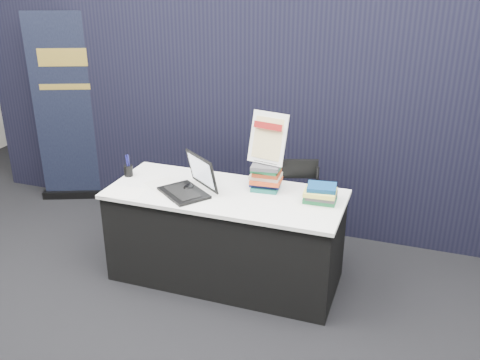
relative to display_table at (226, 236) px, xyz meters
name	(u,v)px	position (x,y,z in m)	size (l,w,h in m)	color
floor	(199,316)	(0.00, -0.55, -0.38)	(8.00, 8.00, 0.00)	black
wall_back	(323,13)	(0.00, 3.45, 1.37)	(8.00, 0.02, 3.50)	beige
drape_partition	(266,102)	(0.00, 1.05, 0.82)	(6.00, 0.08, 2.40)	black
display_table	(226,236)	(0.00, 0.00, 0.00)	(1.80, 0.75, 0.75)	black
laptop	(186,184)	(-0.28, -0.08, 0.44)	(0.46, 0.49, 0.28)	black
mouse	(188,187)	(-0.28, -0.04, 0.39)	(0.08, 0.12, 0.04)	black
brochure_left	(124,192)	(-0.72, -0.26, 0.38)	(0.30, 0.21, 0.00)	white
brochure_mid	(166,186)	(-0.47, -0.05, 0.38)	(0.33, 0.23, 0.00)	silver
brochure_right	(176,192)	(-0.36, -0.11, 0.38)	(0.30, 0.21, 0.00)	white
pen_cup	(128,171)	(-0.86, 0.05, 0.42)	(0.07, 0.07, 0.09)	black
book_stack_tall	(266,177)	(0.27, 0.17, 0.48)	(0.22, 0.17, 0.21)	#185D55
book_stack_short	(321,194)	(0.72, 0.08, 0.44)	(0.24, 0.19, 0.13)	#1B6739
info_sign	(268,139)	(0.27, 0.20, 0.77)	(0.31, 0.17, 0.40)	black
pullup_banner	(74,120)	(-2.01, 0.95, 0.48)	(0.79, 0.40, 1.93)	black
stacking_chair	(287,213)	(0.42, 0.30, 0.13)	(0.52, 0.53, 0.91)	black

